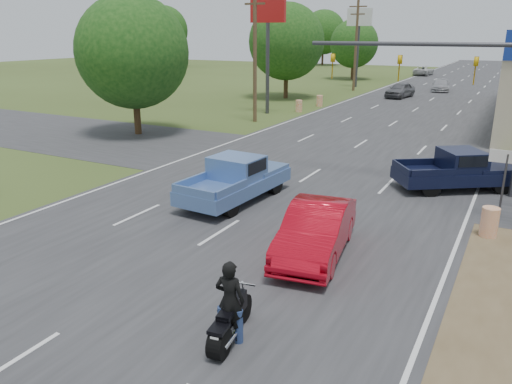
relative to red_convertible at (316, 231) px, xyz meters
The scene contains 25 objects.
ground 8.68m from the red_convertible, 113.90° to the right, with size 200.00×200.00×0.00m, color #39481D.
main_road 32.30m from the red_convertible, 96.22° to the left, with size 15.00×180.00×0.02m, color #2D2D30.
cross_road 10.72m from the red_convertible, 109.11° to the left, with size 120.00×10.00×0.02m, color #2D2D30.
utility_pole_5 24.36m from the red_convertible, 122.89° to the left, with size 2.00×0.28×10.00m.
utility_pole_6 46.20m from the red_convertible, 106.42° to the left, with size 2.00×0.28×10.00m.
tree_0 21.74m from the red_convertible, 145.34° to the left, with size 7.14×7.14×8.84m.
tree_1 38.40m from the red_convertible, 116.50° to the left, with size 7.56×7.56×9.36m.
tree_2 60.88m from the red_convertible, 106.94° to the left, with size 6.72×6.72×8.32m.
tree_4 89.22m from the red_convertible, 131.08° to the left, with size 9.24×9.24×11.44m.
tree_6 93.50m from the red_convertible, 111.04° to the left, with size 8.82×8.82×10.92m.
barrel_0 6.10m from the red_convertible, 42.34° to the left, with size 0.56×0.56×1.00m, color orange.
barrel_2 28.73m from the red_convertible, 114.69° to the left, with size 0.56×0.56×1.00m, color orange.
barrel_3 32.30m from the red_convertible, 111.24° to the left, with size 0.56×0.56×1.00m, color orange.
pole_sign_left_near 28.59m from the red_convertible, 120.15° to the left, with size 3.00×0.35×9.20m.
pole_sign_left_far 50.50m from the red_convertible, 106.23° to the left, with size 3.00×0.35×9.20m.
lane_sign 7.78m from the red_convertible, 52.39° to the left, with size 1.20×0.08×2.52m.
signal_mast 10.21m from the red_convertible, 75.68° to the left, with size 9.12×0.40×7.00m.
red_convertible is the anchor object (origin of this frame).
motorcycle 5.10m from the red_convertible, 89.45° to the right, with size 0.73×2.14×1.09m.
rider 5.04m from the red_convertible, 89.53° to the right, with size 0.66×0.44×1.82m, color black.
blue_pickup 5.86m from the red_convertible, 144.18° to the left, with size 2.43×5.55×1.80m.
navy_pickup 9.67m from the red_convertible, 72.26° to the left, with size 5.42×4.61×1.73m.
distant_car_grey 40.53m from the red_convertible, 99.52° to the left, with size 1.82×4.53×1.54m, color #57575C.
distant_car_silver 48.42m from the red_convertible, 94.74° to the left, with size 1.88×4.61×1.34m, color #A8A7AC.
distant_car_white 70.86m from the red_convertible, 98.11° to the left, with size 2.33×5.05×1.40m, color silver.
Camera 1 is at (8.51, -5.16, 6.46)m, focal length 35.00 mm.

